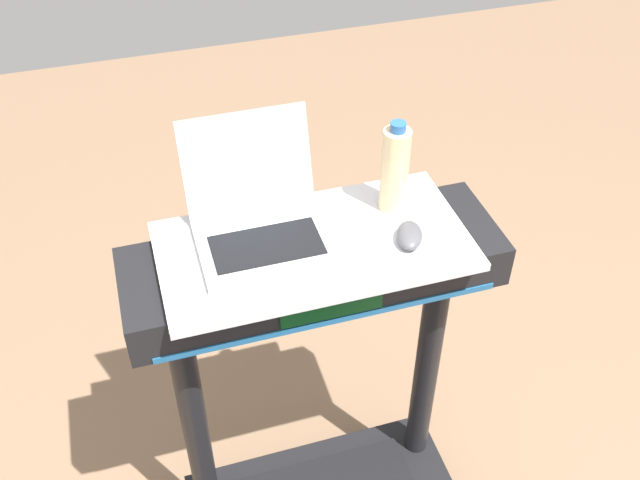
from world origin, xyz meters
The scene contains 4 objects.
desk_board centered at (0.00, 0.70, 1.10)m, with size 0.72×0.37×0.02m, color silver.
laptop centered at (-0.11, 0.77, 1.16)m, with size 0.30×0.31×0.25m.
computer_mouse centered at (0.21, 0.64, 1.12)m, with size 0.06×0.10×0.03m, color #4C4C51.
water_bottle centered at (0.22, 0.77, 1.22)m, with size 0.07×0.07×0.24m.
Camera 1 is at (-0.36, -0.53, 2.23)m, focal length 41.54 mm.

